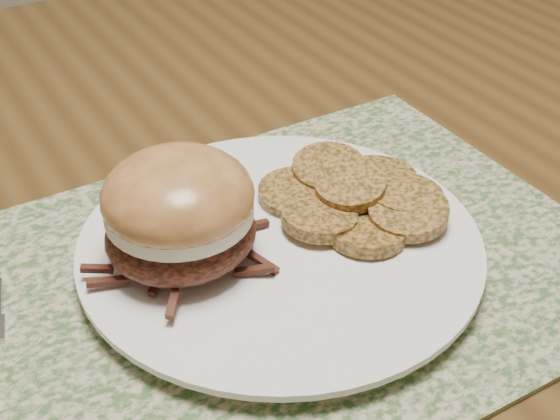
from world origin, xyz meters
The scene contains 5 objects.
dining_table centered at (0.00, 0.00, 0.67)m, with size 1.50×0.90×0.75m.
placemat centered at (0.07, -0.13, 0.75)m, with size 0.45×0.33×0.00m, color #3E5D30.
dinner_plate centered at (0.08, -0.12, 0.76)m, with size 0.26×0.26×0.02m, color white.
pork_sandwich centered at (0.01, -0.11, 0.81)m, with size 0.13×0.12×0.08m.
roasted_potatoes centered at (0.15, -0.11, 0.78)m, with size 0.13×0.15×0.03m.
Camera 1 is at (-0.13, -0.48, 1.10)m, focal length 50.00 mm.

